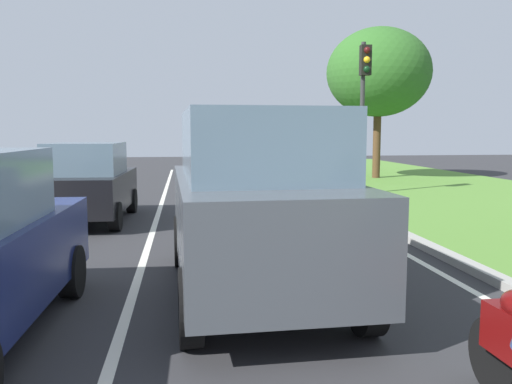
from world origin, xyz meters
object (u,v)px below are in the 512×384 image
at_px(car_hatchback_far, 89,183).
at_px(tree_roadside_far, 379,73).
at_px(car_suv_ahead, 256,202).
at_px(traffic_light_near_right, 364,90).

distance_m(car_hatchback_far, tree_roadside_far, 14.25).
distance_m(car_suv_ahead, car_hatchback_far, 6.51).
bearing_deg(car_suv_ahead, tree_roadside_far, 62.76).
bearing_deg(traffic_light_near_right, car_suv_ahead, -115.91).
xyz_separation_m(car_suv_ahead, car_hatchback_far, (-3.00, 5.77, -0.28)).
xyz_separation_m(traffic_light_near_right, tree_roadside_far, (2.54, 5.60, 1.16)).
height_order(car_hatchback_far, traffic_light_near_right, traffic_light_near_right).
relative_size(car_suv_ahead, traffic_light_near_right, 0.96).
distance_m(car_hatchback_far, traffic_light_near_right, 8.81).
distance_m(car_suv_ahead, tree_roadside_far, 17.04).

